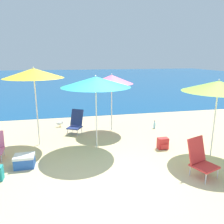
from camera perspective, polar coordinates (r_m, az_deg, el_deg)
The scene contains 12 objects.
ground_plane at distance 5.56m, azimuth -0.49°, elevation -13.63°, with size 60.00×60.00×0.00m, color #D1BA89.
sea_water at distance 29.65m, azimuth -10.28°, elevation 8.81°, with size 60.00×40.00×0.01m.
beach_umbrella_pink at distance 7.65m, azimuth -0.11°, elevation 8.53°, with size 1.51×1.51×2.05m.
beach_umbrella_lime at distance 6.13m, azimuth 26.05°, elevation 6.05°, with size 1.80×1.80×2.06m.
beach_umbrella_yellow at distance 6.64m, azimuth -19.78°, elevation 9.50°, with size 1.69×1.69×2.33m.
beach_umbrella_teal at distance 6.06m, azimuth -4.27°, elevation 7.85°, with size 1.93×1.93×2.12m.
beach_chair_navy at distance 7.72m, azimuth -9.42°, elevation -2.58°, with size 0.64×0.68×0.82m.
beach_chair_red at distance 5.34m, azimuth 22.02°, elevation -10.96°, with size 0.65×0.70×0.85m.
backpack_red at distance 6.57m, azimuth 13.14°, elevation -8.00°, with size 0.30×0.22×0.33m.
water_bottle at distance 8.36m, azimuth 11.03°, elevation -3.41°, with size 0.08×0.08×0.29m.
cooler_box at distance 5.80m, azimuth -21.88°, elevation -11.78°, with size 0.47×0.37×0.31m.
seagull at distance 8.60m, azimuth -13.45°, elevation -2.87°, with size 0.27×0.11×0.23m.
Camera 1 is at (-0.99, -4.83, 2.58)m, focal length 35.00 mm.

